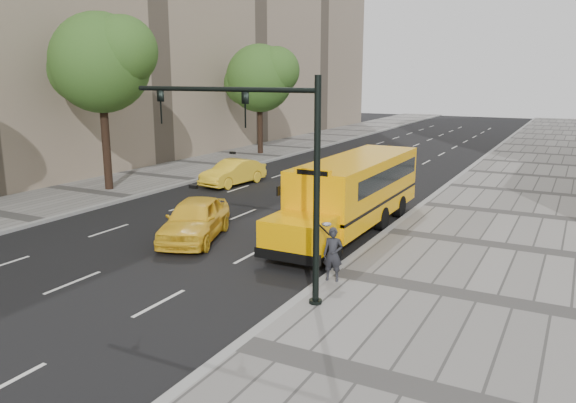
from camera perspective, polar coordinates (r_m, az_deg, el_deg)
The scene contains 12 objects.
ground at distance 25.88m, azimuth -2.70°, elevation -1.57°, with size 140.00×140.00×0.00m, color black.
sidewalk_museum at distance 22.48m, azimuth 24.76°, elevation -4.79°, with size 12.00×140.00×0.15m, color gray.
sidewalk_far at distance 32.73m, azimuth -19.53°, elevation 0.88°, with size 6.00×140.00×0.15m, color gray.
curb_museum at distance 23.47m, azimuth 10.03°, elevation -3.07°, with size 0.30×140.00×0.15m, color gray.
curb_far at distance 30.62m, azimuth -15.71°, elevation 0.36°, with size 0.30×140.00×0.15m, color gray.
tree_b at distance 32.36m, azimuth -18.41°, elevation 13.29°, with size 5.98×5.32×9.67m.
tree_c at distance 45.52m, azimuth -2.80°, elevation 12.45°, with size 5.99×5.33×8.78m.
school_bus at distance 23.66m, azimuth 6.82°, elevation 1.37°, with size 2.96×11.56×3.19m.
taxi_near at distance 22.44m, azimuth -9.45°, elevation -1.79°, with size 1.96×4.87×1.66m, color yellow.
taxi_far at distance 33.41m, azimuth -5.61°, elevation 2.95°, with size 1.57×4.49×1.48m, color yellow.
pedestrian at distance 17.41m, azimuth 4.58°, elevation -5.37°, with size 0.62×0.40×1.69m, color #232329.
traffic_signal at distance 15.54m, azimuth -1.75°, elevation 4.21°, with size 6.18×0.36×6.40m.
Camera 1 is at (12.80, -21.56, 6.40)m, focal length 35.00 mm.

